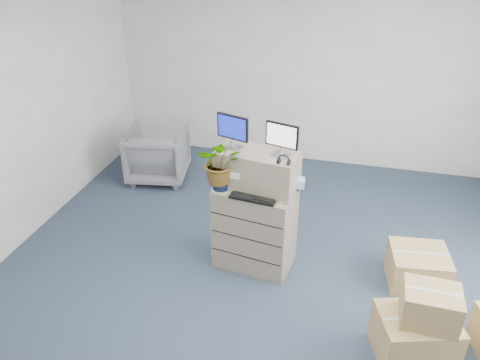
# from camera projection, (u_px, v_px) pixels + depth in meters

# --- Properties ---
(ground) EXTENTS (7.00, 7.00, 0.00)m
(ground) POSITION_uv_depth(u_px,v_px,m) (258.00, 307.00, 4.71)
(ground) COLOR #232D3F
(ground) RESTS_ON ground
(wall_back) EXTENTS (6.00, 0.02, 2.80)m
(wall_back) POSITION_uv_depth(u_px,v_px,m) (310.00, 74.00, 7.01)
(wall_back) COLOR beige
(wall_back) RESTS_ON ground
(filing_cabinet_lower) EXTENTS (0.89, 0.62, 0.96)m
(filing_cabinet_lower) POSITION_uv_depth(u_px,v_px,m) (255.00, 227.00, 5.11)
(filing_cabinet_lower) COLOR tan
(filing_cabinet_lower) RESTS_ON ground
(filing_cabinet_upper) EXTENTS (0.88, 0.53, 0.41)m
(filing_cabinet_upper) POSITION_uv_depth(u_px,v_px,m) (257.00, 170.00, 4.81)
(filing_cabinet_upper) COLOR tan
(filing_cabinet_upper) RESTS_ON filing_cabinet_lower
(monitor_left) EXTENTS (0.35, 0.19, 0.35)m
(monitor_left) POSITION_uv_depth(u_px,v_px,m) (233.00, 130.00, 4.70)
(monitor_left) COLOR #99999E
(monitor_left) RESTS_ON filing_cabinet_upper
(monitor_right) EXTENTS (0.34, 0.18, 0.34)m
(monitor_right) POSITION_uv_depth(u_px,v_px,m) (282.00, 138.00, 4.54)
(monitor_right) COLOR #99999E
(monitor_right) RESTS_ON filing_cabinet_upper
(headphones) EXTENTS (0.12, 0.03, 0.12)m
(headphones) POSITION_uv_depth(u_px,v_px,m) (284.00, 160.00, 4.46)
(headphones) COLOR black
(headphones) RESTS_ON filing_cabinet_upper
(keyboard) EXTENTS (0.50, 0.25, 0.02)m
(keyboard) POSITION_uv_depth(u_px,v_px,m) (254.00, 197.00, 4.71)
(keyboard) COLOR black
(keyboard) RESTS_ON filing_cabinet_lower
(mouse) EXTENTS (0.10, 0.07, 0.03)m
(mouse) POSITION_uv_depth(u_px,v_px,m) (282.00, 201.00, 4.64)
(mouse) COLOR silver
(mouse) RESTS_ON filing_cabinet_lower
(water_bottle) EXTENTS (0.07, 0.07, 0.25)m
(water_bottle) POSITION_uv_depth(u_px,v_px,m) (268.00, 180.00, 4.79)
(water_bottle) COLOR gray
(water_bottle) RESTS_ON filing_cabinet_lower
(phone_dock) EXTENTS (0.06, 0.06, 0.13)m
(phone_dock) POSITION_uv_depth(u_px,v_px,m) (257.00, 183.00, 4.91)
(phone_dock) COLOR silver
(phone_dock) RESTS_ON filing_cabinet_lower
(external_drive) EXTENTS (0.21, 0.19, 0.05)m
(external_drive) POSITION_uv_depth(u_px,v_px,m) (291.00, 187.00, 4.86)
(external_drive) COLOR black
(external_drive) RESTS_ON filing_cabinet_lower
(tissue_box) EXTENTS (0.24, 0.13, 0.09)m
(tissue_box) POSITION_uv_depth(u_px,v_px,m) (293.00, 182.00, 4.81)
(tissue_box) COLOR #4087DB
(tissue_box) RESTS_ON external_drive
(potted_plant) EXTENTS (0.49, 0.53, 0.46)m
(potted_plant) POSITION_uv_depth(u_px,v_px,m) (221.00, 167.00, 4.74)
(potted_plant) COLOR #A6BC97
(potted_plant) RESTS_ON filing_cabinet_lower
(office_chair) EXTENTS (0.94, 0.90, 0.85)m
(office_chair) POSITION_uv_depth(u_px,v_px,m) (158.00, 152.00, 6.90)
(office_chair) COLOR #58585D
(office_chair) RESTS_ON ground
(cardboard_boxes) EXTENTS (1.55, 1.67, 0.77)m
(cardboard_boxes) POSITION_uv_depth(u_px,v_px,m) (440.00, 310.00, 4.32)
(cardboard_boxes) COLOR #A4824F
(cardboard_boxes) RESTS_ON ground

